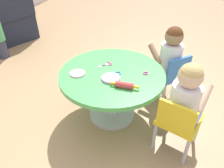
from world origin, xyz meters
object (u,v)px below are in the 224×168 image
at_px(child_chair_left, 178,121).
at_px(craft_scissors, 107,64).
at_px(craft_table, 112,83).
at_px(seated_child_left, 186,95).
at_px(child_chair_right, 170,74).
at_px(seated_child_right, 171,52).
at_px(rolling_pin, 125,85).
at_px(armchair_dark, 7,21).

distance_m(child_chair_left, craft_scissors, 0.79).
distance_m(craft_table, seated_child_left, 0.66).
relative_size(craft_table, child_chair_right, 1.71).
height_order(craft_table, child_chair_left, child_chair_left).
height_order(seated_child_right, craft_scissors, seated_child_right).
bearing_deg(rolling_pin, seated_child_left, -91.36).
relative_size(armchair_dark, rolling_pin, 4.11).
bearing_deg(child_chair_left, craft_table, 68.96).
height_order(seated_child_right, rolling_pin, seated_child_right).
bearing_deg(armchair_dark, seated_child_right, -106.66).
relative_size(seated_child_right, armchair_dark, 0.54).
bearing_deg(child_chair_left, seated_child_right, 11.91).
xyz_separation_m(child_chair_right, armchair_dark, (0.81, 2.63, 0.00)).
height_order(rolling_pin, craft_scissors, rolling_pin).
distance_m(child_chair_left, rolling_pin, 0.49).
height_order(child_chair_right, seated_child_right, seated_child_right).
bearing_deg(rolling_pin, child_chair_right, -28.28).
xyz_separation_m(seated_child_right, armchair_dark, (0.78, 2.61, -0.22)).
distance_m(seated_child_right, craft_scissors, 0.64).
bearing_deg(craft_scissors, seated_child_left, -113.56).
height_order(seated_child_left, craft_scissors, seated_child_left).
xyz_separation_m(armchair_dark, rolling_pin, (-1.41, -2.31, 0.21)).
relative_size(rolling_pin, craft_scissors, 1.68).
height_order(child_chair_right, rolling_pin, rolling_pin).
xyz_separation_m(seated_child_right, rolling_pin, (-0.63, 0.30, -0.02)).
height_order(seated_child_left, rolling_pin, seated_child_left).
distance_m(craft_table, child_chair_right, 0.64).
height_order(child_chair_left, craft_scissors, child_chair_left).
distance_m(child_chair_right, seated_child_right, 0.23).
xyz_separation_m(armchair_dark, craft_scissors, (-1.12, -2.07, 0.19)).
height_order(seated_child_left, child_chair_right, seated_child_left).
bearing_deg(craft_scissors, craft_table, -142.53).
bearing_deg(rolling_pin, craft_table, 41.08).
relative_size(child_chair_right, rolling_pin, 2.33).
bearing_deg(child_chair_right, child_chair_left, -169.94).
xyz_separation_m(seated_child_left, armchair_dark, (1.42, 2.76, -0.22)).
bearing_deg(craft_table, seated_child_right, -45.27).
bearing_deg(armchair_dark, craft_scissors, -118.42).
height_order(child_chair_right, armchair_dark, armchair_dark).
height_order(child_chair_right, craft_scissors, child_chair_right).
bearing_deg(craft_table, craft_scissors, 37.47).
distance_m(armchair_dark, craft_scissors, 2.36).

